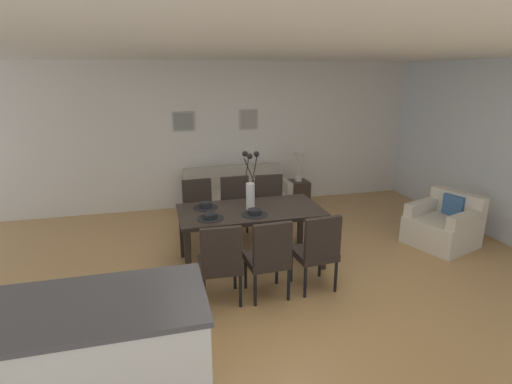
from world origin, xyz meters
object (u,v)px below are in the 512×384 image
dining_chair_far_left (269,255)px  framed_picture_left (183,121)px  dining_chair_near_left (220,260)px  side_table (298,195)px  framed_picture_center (248,120)px  dining_table (250,215)px  dining_chair_near_right (199,209)px  centerpiece_vase (250,188)px  dining_chair_mid_right (270,203)px  bowl_near_right (206,205)px  bowl_far_left (254,211)px  bowl_near_left (210,215)px  table_lamp (299,161)px  armchair (444,225)px  dining_chair_mid_left (317,249)px  sofa (236,199)px  dining_chair_far_right (237,205)px

dining_chair_far_left → framed_picture_left: bearing=99.6°
dining_chair_near_left → side_table: bearing=55.5°
side_table → framed_picture_center: bearing=143.2°
dining_table → framed_picture_left: framed_picture_left is taller
dining_chair_near_right → centerpiece_vase: (0.56, -0.85, 0.51)m
dining_chair_mid_right → centerpiece_vase: 1.11m
bowl_near_right → framed_picture_left: bearing=91.1°
framed_picture_left → bowl_far_left: bearing=-77.8°
dining_chair_far_left → bowl_near_left: (-0.53, 0.68, 0.27)m
dining_chair_far_left → table_lamp: size_ratio=1.80×
dining_chair_far_left → centerpiece_vase: (0.01, 0.88, 0.51)m
table_lamp → armchair: table_lamp is taller
bowl_near_left → framed_picture_center: framed_picture_center is taller
bowl_near_right → table_lamp: bearing=41.8°
bowl_near_right → table_lamp: (1.90, 1.70, 0.11)m
framed_picture_left → dining_chair_far_left: bearing=-80.4°
dining_chair_near_right → side_table: 2.20m
table_lamp → armchair: bearing=-54.0°
dining_chair_mid_left → framed_picture_center: size_ratio=2.51×
dining_chair_mid_left → dining_chair_mid_right: bearing=91.4°
sofa → framed_picture_center: framed_picture_center is taller
framed_picture_center → armchair: bearing=-49.3°
dining_chair_mid_left → dining_chair_far_left: bearing=-177.2°
dining_chair_far_right → bowl_near_left: dining_chair_far_right is taller
bowl_near_left → dining_chair_far_right: bearing=63.2°
bowl_near_right → table_lamp: table_lamp is taller
centerpiece_vase → bowl_near_left: bearing=-159.0°
dining_chair_mid_right → dining_chair_far_left: bearing=-107.1°
dining_chair_near_left → dining_chair_mid_left: bearing=0.3°
dining_chair_mid_right → sofa: bearing=106.0°
dining_table → dining_chair_mid_left: dining_chair_mid_left is taller
dining_chair_mid_right → bowl_near_right: dining_chair_mid_right is taller
framed_picture_center → bowl_near_right: bearing=-116.2°
dining_table → sofa: 1.94m
framed_picture_left → framed_picture_center: size_ratio=1.06×
dining_chair_near_right → sofa: bearing=53.3°
bowl_near_right → armchair: size_ratio=0.17×
sofa → framed_picture_left: 1.64m
dining_chair_mid_right → table_lamp: size_ratio=1.80×
bowl_far_left → armchair: (2.84, 0.08, -0.49)m
dining_table → framed_picture_center: framed_picture_center is taller
dining_table → sofa: sofa is taller
dining_table → dining_chair_mid_right: dining_chair_mid_right is taller
dining_chair_mid_right → armchair: (2.32, -0.97, -0.23)m
framed_picture_left → bowl_near_left: bearing=-89.1°
dining_chair_near_left → dining_chair_far_left: size_ratio=1.00×
dining_chair_mid_left → dining_chair_mid_right: (-0.04, 1.69, 0.00)m
dining_chair_mid_right → bowl_near_right: size_ratio=5.41×
centerpiece_vase → table_lamp: bearing=54.4°
centerpiece_vase → framed_picture_left: framed_picture_left is taller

